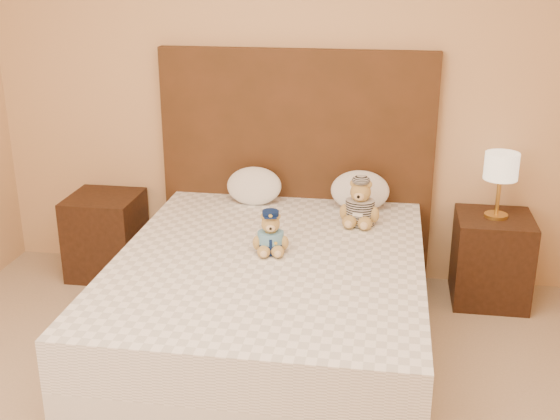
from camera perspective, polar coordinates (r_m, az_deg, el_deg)
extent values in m
cube|color=#DFAE79|center=(4.46, 1.42, 11.12)|extent=(4.00, 0.04, 2.70)
cube|color=white|center=(3.86, -0.84, -9.25)|extent=(1.60, 2.00, 0.30)
cube|color=white|center=(3.73, -0.86, -5.56)|extent=(1.60, 2.00, 0.25)
cube|color=#4E2C17|center=(4.55, 1.29, 3.56)|extent=(1.75, 0.08, 1.50)
cube|color=#361D11|center=(4.84, -13.94, -1.99)|extent=(0.45, 0.45, 0.55)
cube|color=#361D11|center=(4.53, 16.79, -3.81)|extent=(0.45, 0.45, 0.55)
cylinder|color=gold|center=(4.42, 17.15, -0.42)|extent=(0.14, 0.14, 0.02)
cylinder|color=gold|center=(4.38, 17.32, 1.17)|extent=(0.02, 0.02, 0.26)
cylinder|color=beige|center=(4.33, 17.56, 3.43)|extent=(0.20, 0.20, 0.16)
ellipsoid|color=white|center=(4.44, -2.12, 2.11)|extent=(0.35, 0.23, 0.25)
ellipsoid|color=white|center=(4.37, 6.52, 1.73)|extent=(0.36, 0.23, 0.26)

